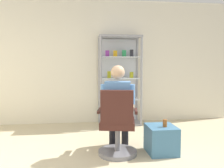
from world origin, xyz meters
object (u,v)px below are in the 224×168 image
at_px(office_chair, 117,129).
at_px(tea_glass, 165,123).
at_px(display_cabinet_main, 119,80).
at_px(seated_shopkeeper, 118,105).
at_px(storage_crate, 161,139).

height_order(office_chair, tea_glass, office_chair).
bearing_deg(tea_glass, office_chair, 178.32).
relative_size(office_chair, tea_glass, 8.77).
bearing_deg(display_cabinet_main, seated_shopkeeper, -99.82).
relative_size(office_chair, storage_crate, 2.08).
bearing_deg(office_chair, storage_crate, 3.03).
distance_m(office_chair, seated_shopkeeper, 0.36).
relative_size(office_chair, seated_shopkeeper, 0.74).
xyz_separation_m(office_chair, storage_crate, (0.66, 0.03, -0.19)).
distance_m(seated_shopkeeper, tea_glass, 0.73).
bearing_deg(office_chair, seated_shopkeeper, 78.44).
bearing_deg(display_cabinet_main, office_chair, -99.97).
height_order(storage_crate, tea_glass, tea_glass).
bearing_deg(storage_crate, office_chair, -176.97).
bearing_deg(office_chair, display_cabinet_main, 80.03).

